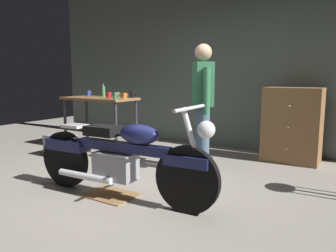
{
  "coord_description": "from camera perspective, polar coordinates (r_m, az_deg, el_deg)",
  "views": [
    {
      "loc": [
        2.15,
        -2.72,
        1.26
      ],
      "look_at": [
        -0.01,
        0.7,
        0.65
      ],
      "focal_mm": 35.29,
      "sensor_mm": 36.0,
      "label": 1
    }
  ],
  "objects": [
    {
      "name": "mug_blue_enamel",
      "position": [
        6.24,
        -13.55,
        5.5
      ],
      "size": [
        0.11,
        0.08,
        0.1
      ],
      "color": "#2D51AD",
      "rests_on": "workbench"
    },
    {
      "name": "storage_bin",
      "position": [
        5.52,
        -18.09,
        -3.23
      ],
      "size": [
        0.44,
        0.32,
        0.34
      ],
      "primitive_type": "cube",
      "color": "gray",
      "rests_on": "ground_plane"
    },
    {
      "name": "mug_black_matte",
      "position": [
        5.64,
        -6.09,
        5.45
      ],
      "size": [
        0.11,
        0.07,
        0.11
      ],
      "color": "black",
      "rests_on": "workbench"
    },
    {
      "name": "mug_orange_travel",
      "position": [
        5.48,
        -7.49,
        5.21
      ],
      "size": [
        0.11,
        0.08,
        0.09
      ],
      "color": "orange",
      "rests_on": "workbench"
    },
    {
      "name": "drip_tray",
      "position": [
        3.66,
        -9.97,
        -11.62
      ],
      "size": [
        0.56,
        0.4,
        0.01
      ],
      "primitive_type": "cube",
      "color": "olive",
      "rests_on": "ground_plane"
    },
    {
      "name": "wooden_dresser",
      "position": [
        5.17,
        20.63,
        0.13
      ],
      "size": [
        0.8,
        0.47,
        1.1
      ],
      "color": "brown",
      "rests_on": "ground_plane"
    },
    {
      "name": "back_wall",
      "position": [
        5.93,
        11.22,
        11.23
      ],
      "size": [
        8.0,
        0.12,
        3.1
      ],
      "primitive_type": "cube",
      "color": "#56605B",
      "rests_on": "ground_plane"
    },
    {
      "name": "bottle",
      "position": [
        6.05,
        -11.1,
        5.94
      ],
      "size": [
        0.06,
        0.06,
        0.24
      ],
      "color": "#4C8C4C",
      "rests_on": "workbench"
    },
    {
      "name": "mug_red_diner",
      "position": [
        5.59,
        -10.14,
        5.26
      ],
      "size": [
        0.11,
        0.08,
        0.1
      ],
      "color": "red",
      "rests_on": "workbench"
    },
    {
      "name": "motorcycle",
      "position": [
        3.42,
        -8.22,
        -5.21
      ],
      "size": [
        2.19,
        0.6,
        1.0
      ],
      "rotation": [
        0.0,
        0.0,
        0.06
      ],
      "color": "black",
      "rests_on": "ground_plane"
    },
    {
      "name": "mug_brown_stoneware",
      "position": [
        5.72,
        -8.67,
        5.35
      ],
      "size": [
        0.11,
        0.08,
        0.09
      ],
      "color": "brown",
      "rests_on": "workbench"
    },
    {
      "name": "mug_green_speckled",
      "position": [
        5.31,
        -9.06,
        5.17
      ],
      "size": [
        0.11,
        0.08,
        0.11
      ],
      "color": "#3D7F4C",
      "rests_on": "workbench"
    },
    {
      "name": "workbench",
      "position": [
        5.83,
        -11.75,
        3.76
      ],
      "size": [
        1.3,
        0.64,
        0.9
      ],
      "color": "brown",
      "rests_on": "ground_plane"
    },
    {
      "name": "person_standing",
      "position": [
        4.33,
        5.99,
        4.09
      ],
      "size": [
        0.41,
        0.47,
        1.67
      ],
      "rotation": [
        0.0,
        0.0,
        2.23
      ],
      "color": "#49647D",
      "rests_on": "ground_plane"
    },
    {
      "name": "ground_plane",
      "position": [
        3.69,
        -5.79,
        -11.45
      ],
      "size": [
        12.0,
        12.0,
        0.0
      ],
      "primitive_type": "plane",
      "color": "gray"
    }
  ]
}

